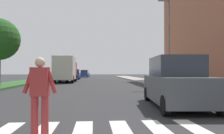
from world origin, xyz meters
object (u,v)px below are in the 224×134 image
suv_crossing (176,83)px  sedan_distant (75,75)px  truck_box_delivery (65,69)px  pedestrian_performer (40,92)px  street_lamp_right (168,34)px  sedan_midblock (63,76)px  sedan_far_horizon (85,74)px

suv_crossing → sedan_distant: (-6.49, 29.88, -0.15)m
suv_crossing → truck_box_delivery: truck_box_delivery is taller
pedestrian_performer → truck_box_delivery: 23.28m
street_lamp_right → suv_crossing: size_ratio=1.58×
sedan_midblock → suv_crossing: bearing=-71.2°
street_lamp_right → sedan_far_horizon: size_ratio=1.75×
street_lamp_right → sedan_midblock: 15.44m
pedestrian_performer → sedan_far_horizon: pedestrian_performer is taller
sedan_midblock → sedan_far_horizon: bearing=85.1°
sedan_far_horizon → truck_box_delivery: 23.43m
street_lamp_right → sedan_distant: street_lamp_right is taller
sedan_far_horizon → pedestrian_performer: bearing=-88.9°
truck_box_delivery → pedestrian_performer: bearing=-84.3°
sedan_far_horizon → sedan_midblock: bearing=-94.9°
suv_crossing → truck_box_delivery: 20.61m
street_lamp_right → pedestrian_performer: 16.34m
truck_box_delivery → sedan_distant: bearing=88.7°
sedan_distant → truck_box_delivery: size_ratio=0.72×
sedan_distant → street_lamp_right: bearing=-63.8°
sedan_far_horizon → truck_box_delivery: bearing=-93.4°
street_lamp_right → suv_crossing: (-3.14, -10.33, -3.66)m
street_lamp_right → pedestrian_performer: bearing=-118.3°
street_lamp_right → suv_crossing: bearing=-106.9°
sedan_far_horizon → sedan_distant: bearing=-95.1°
truck_box_delivery → suv_crossing: bearing=-70.9°
sedan_distant → truck_box_delivery: (-0.23, -10.41, 0.85)m
pedestrian_performer → suv_crossing: bearing=39.9°
suv_crossing → truck_box_delivery: size_ratio=0.76×
sedan_distant → sedan_far_horizon: bearing=84.9°
pedestrian_performer → suv_crossing: 5.75m
suv_crossing → sedan_distant: bearing=102.3°
street_lamp_right → truck_box_delivery: size_ratio=1.21×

